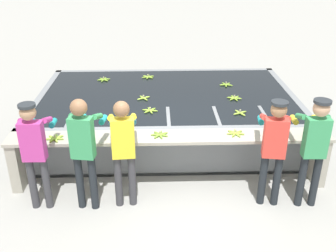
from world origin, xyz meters
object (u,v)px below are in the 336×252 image
at_px(banana_bunch_floating_2, 104,79).
at_px(banana_bunch_floating_5, 226,85).
at_px(worker_4, 314,143).
at_px(banana_bunch_floating_1, 144,98).
at_px(worker_0, 34,146).
at_px(worker_2, 123,144).
at_px(worker_1, 83,144).
at_px(knife_0, 28,140).
at_px(banana_bunch_floating_4, 240,113).
at_px(banana_bunch_ledge_1, 160,135).
at_px(worker_3, 274,143).
at_px(banana_bunch_floating_3, 148,77).
at_px(banana_bunch_floating_6, 150,110).
at_px(knife_1, 77,140).
at_px(banana_bunch_ledge_2, 55,138).
at_px(banana_bunch_floating_0, 234,98).
at_px(banana_bunch_ledge_0, 235,133).

distance_m(banana_bunch_floating_2, banana_bunch_floating_5, 2.58).
relative_size(worker_4, banana_bunch_floating_1, 6.55).
bearing_deg(worker_0, worker_2, 1.09).
xyz_separation_m(worker_1, knife_0, (-0.90, 0.44, -0.15)).
distance_m(banana_bunch_floating_4, banana_bunch_ledge_1, 1.60).
height_order(banana_bunch_floating_2, banana_bunch_floating_5, same).
bearing_deg(banana_bunch_floating_4, banana_bunch_floating_5, 90.04).
distance_m(worker_3, banana_bunch_floating_5, 2.79).
bearing_deg(banana_bunch_floating_3, banana_bunch_floating_6, -88.00).
bearing_deg(banana_bunch_ledge_1, knife_1, -174.73).
height_order(worker_4, banana_bunch_floating_4, worker_4).
relative_size(banana_bunch_floating_1, banana_bunch_ledge_2, 0.91).
xyz_separation_m(worker_2, knife_0, (-1.44, 0.39, -0.11)).
relative_size(banana_bunch_floating_0, banana_bunch_floating_5, 1.02).
bearing_deg(worker_1, knife_1, 112.85).
xyz_separation_m(worker_2, worker_4, (2.65, -0.09, 0.03)).
xyz_separation_m(banana_bunch_floating_2, knife_1, (-0.08, -2.76, -0.01)).
xyz_separation_m(worker_0, worker_4, (3.88, -0.07, 0.03)).
bearing_deg(banana_bunch_floating_4, knife_0, -164.90).
bearing_deg(knife_0, banana_bunch_floating_2, 73.84).
distance_m(banana_bunch_floating_4, banana_bunch_ledge_2, 3.08).
xyz_separation_m(worker_4, banana_bunch_floating_3, (-2.36, 3.38, -0.14)).
distance_m(worker_3, knife_0, 3.58).
bearing_deg(worker_4, worker_1, 179.28).
xyz_separation_m(banana_bunch_floating_0, banana_bunch_floating_5, (-0.03, 0.75, 0.00)).
height_order(worker_1, banana_bunch_ledge_2, worker_1).
bearing_deg(worker_4, banana_bunch_floating_6, 146.25).
bearing_deg(banana_bunch_ledge_2, banana_bunch_floating_1, 51.38).
bearing_deg(banana_bunch_floating_6, banana_bunch_floating_5, 39.88).
relative_size(worker_4, banana_bunch_floating_2, 5.97).
height_order(banana_bunch_floating_5, banana_bunch_ledge_0, banana_bunch_ledge_0).
distance_m(worker_0, banana_bunch_floating_6, 2.16).
distance_m(banana_bunch_floating_2, banana_bunch_ledge_2, 2.74).
height_order(banana_bunch_floating_1, banana_bunch_floating_6, same).
height_order(worker_1, banana_bunch_floating_4, worker_1).
relative_size(banana_bunch_floating_1, banana_bunch_floating_3, 0.90).
relative_size(worker_0, worker_1, 0.96).
distance_m(banana_bunch_floating_3, banana_bunch_floating_6, 1.84).
bearing_deg(banana_bunch_floating_1, worker_4, -41.22).
height_order(worker_4, banana_bunch_floating_6, worker_4).
relative_size(worker_0, worker_4, 0.98).
xyz_separation_m(worker_1, worker_3, (2.65, 0.01, -0.03)).
relative_size(knife_0, knife_1, 0.99).
distance_m(worker_3, banana_bunch_ledge_0, 0.71).
height_order(worker_2, banana_bunch_floating_6, worker_2).
bearing_deg(worker_3, worker_2, 178.86).
bearing_deg(banana_bunch_floating_2, worker_1, -88.16).
height_order(worker_2, banana_bunch_floating_0, worker_2).
distance_m(worker_4, banana_bunch_floating_5, 2.93).
bearing_deg(worker_1, banana_bunch_floating_0, 39.43).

